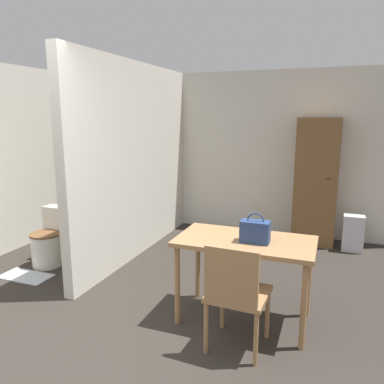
{
  "coord_description": "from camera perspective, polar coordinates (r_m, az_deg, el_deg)",
  "views": [
    {
      "loc": [
        1.72,
        -1.71,
        1.83
      ],
      "look_at": [
        0.31,
        2.03,
        1.01
      ],
      "focal_mm": 35.0,
      "sensor_mm": 36.0,
      "label": 1
    }
  ],
  "objects": [
    {
      "name": "wall_left",
      "position": [
        5.6,
        -26.87,
        4.35
      ],
      "size": [
        0.12,
        5.08,
        2.5
      ],
      "color": "beige",
      "rests_on": "ground_plane"
    },
    {
      "name": "handbag",
      "position": [
        3.24,
        9.6,
        -5.92
      ],
      "size": [
        0.25,
        0.14,
        0.26
      ],
      "color": "navy",
      "rests_on": "dining_table"
    },
    {
      "name": "toilet",
      "position": [
        5.03,
        -20.88,
        -6.98
      ],
      "size": [
        0.37,
        0.52,
        0.7
      ],
      "color": "silver",
      "rests_on": "ground_plane"
    },
    {
      "name": "wooden_chair",
      "position": [
        3.01,
        6.7,
        -14.93
      ],
      "size": [
        0.48,
        0.48,
        0.89
      ],
      "rotation": [
        0.0,
        0.0,
        -0.05
      ],
      "color": "#997047",
      "rests_on": "ground_plane"
    },
    {
      "name": "space_heater",
      "position": [
        5.6,
        23.33,
        -5.81
      ],
      "size": [
        0.27,
        0.19,
        0.5
      ],
      "color": "#BCBCC1",
      "rests_on": "ground_plane"
    },
    {
      "name": "wall_back",
      "position": [
        6.13,
        4.34,
        6.08
      ],
      "size": [
        5.68,
        0.12,
        2.5
      ],
      "color": "beige",
      "rests_on": "ground_plane"
    },
    {
      "name": "partition_wall",
      "position": [
        4.98,
        -8.43,
        4.72
      ],
      "size": [
        0.12,
        2.96,
        2.5
      ],
      "color": "beige",
      "rests_on": "ground_plane"
    },
    {
      "name": "bath_mat",
      "position": [
        4.84,
        -24.0,
        -11.66
      ],
      "size": [
        0.6,
        0.31,
        0.01
      ],
      "color": "#B2BCC6",
      "rests_on": "ground_plane"
    },
    {
      "name": "wooden_cabinet",
      "position": [
        5.63,
        18.37,
        1.49
      ],
      "size": [
        0.58,
        0.48,
        1.81
      ],
      "color": "brown",
      "rests_on": "ground_plane"
    },
    {
      "name": "dining_table",
      "position": [
        3.37,
        8.08,
        -8.63
      ],
      "size": [
        1.2,
        0.65,
        0.77
      ],
      "color": "#997047",
      "rests_on": "ground_plane"
    }
  ]
}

